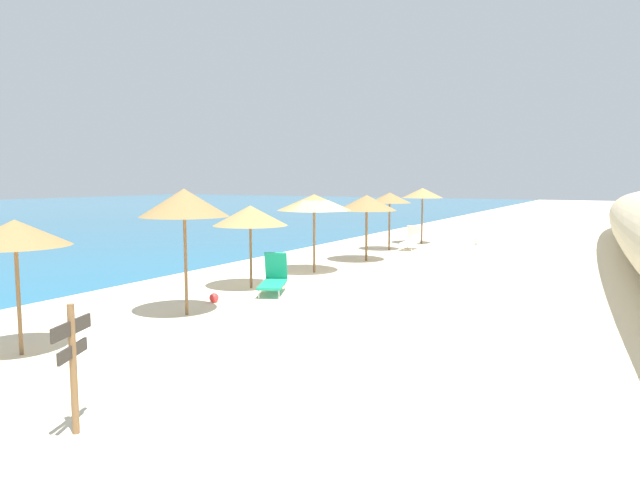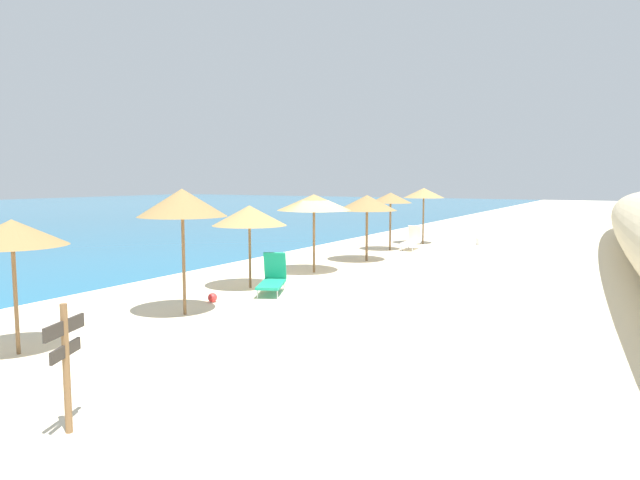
{
  "view_description": "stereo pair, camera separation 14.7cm",
  "coord_description": "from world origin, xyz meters",
  "px_view_note": "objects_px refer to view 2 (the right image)",
  "views": [
    {
      "loc": [
        -16.43,
        -8.64,
        3.21
      ],
      "look_at": [
        1.83,
        1.43,
        1.01
      ],
      "focal_mm": 32.38,
      "sensor_mm": 36.0,
      "label": 1
    },
    {
      "loc": [
        -16.36,
        -8.77,
        3.21
      ],
      "look_at": [
        1.83,
        1.43,
        1.01
      ],
      "focal_mm": 32.38,
      "sensor_mm": 36.0,
      "label": 2
    }
  ],
  "objects_px": {
    "beach_umbrella_5": "(391,198)",
    "beach_ball": "(213,298)",
    "cooler_box": "(481,241)",
    "beach_umbrella_2": "(249,216)",
    "beach_umbrella_3": "(314,202)",
    "lounge_chair_0": "(412,240)",
    "wooden_signpost": "(66,356)",
    "beach_umbrella_4": "(367,203)",
    "beach_umbrella_0": "(12,233)",
    "beach_umbrella_6": "(424,193)",
    "beach_umbrella_1": "(182,203)",
    "lounge_chair_1": "(273,278)"
  },
  "relations": [
    {
      "from": "beach_umbrella_2",
      "to": "beach_umbrella_3",
      "type": "relative_size",
      "value": 0.91
    },
    {
      "from": "beach_umbrella_0",
      "to": "beach_umbrella_2",
      "type": "relative_size",
      "value": 1.02
    },
    {
      "from": "beach_umbrella_2",
      "to": "lounge_chair_1",
      "type": "xyz_separation_m",
      "value": [
        -0.31,
        -1.0,
        -1.74
      ]
    },
    {
      "from": "beach_umbrella_4",
      "to": "beach_umbrella_5",
      "type": "xyz_separation_m",
      "value": [
        3.7,
        0.53,
        0.08
      ]
    },
    {
      "from": "beach_umbrella_6",
      "to": "wooden_signpost",
      "type": "distance_m",
      "value": 23.22
    },
    {
      "from": "beach_umbrella_0",
      "to": "beach_umbrella_6",
      "type": "relative_size",
      "value": 0.9
    },
    {
      "from": "beach_umbrella_1",
      "to": "beach_umbrella_5",
      "type": "height_order",
      "value": "beach_umbrella_1"
    },
    {
      "from": "beach_umbrella_4",
      "to": "cooler_box",
      "type": "height_order",
      "value": "beach_umbrella_4"
    },
    {
      "from": "beach_umbrella_0",
      "to": "beach_umbrella_3",
      "type": "xyz_separation_m",
      "value": [
        10.81,
        -0.08,
        0.18
      ]
    },
    {
      "from": "beach_umbrella_2",
      "to": "cooler_box",
      "type": "distance_m",
      "value": 15.21
    },
    {
      "from": "beach_umbrella_5",
      "to": "wooden_signpost",
      "type": "height_order",
      "value": "beach_umbrella_5"
    },
    {
      "from": "beach_umbrella_3",
      "to": "cooler_box",
      "type": "xyz_separation_m",
      "value": [
        11.35,
        -2.98,
        -2.25
      ]
    },
    {
      "from": "beach_umbrella_4",
      "to": "beach_umbrella_0",
      "type": "bearing_deg",
      "value": 178.09
    },
    {
      "from": "beach_umbrella_0",
      "to": "wooden_signpost",
      "type": "height_order",
      "value": "beach_umbrella_0"
    },
    {
      "from": "beach_umbrella_0",
      "to": "beach_ball",
      "type": "height_order",
      "value": "beach_umbrella_0"
    },
    {
      "from": "beach_umbrella_2",
      "to": "beach_umbrella_0",
      "type": "bearing_deg",
      "value": -178.78
    },
    {
      "from": "beach_umbrella_1",
      "to": "lounge_chair_0",
      "type": "distance_m",
      "value": 15.01
    },
    {
      "from": "beach_umbrella_3",
      "to": "lounge_chair_0",
      "type": "height_order",
      "value": "beach_umbrella_3"
    },
    {
      "from": "beach_umbrella_2",
      "to": "beach_umbrella_6",
      "type": "distance_m",
      "value": 13.8
    },
    {
      "from": "beach_umbrella_0",
      "to": "beach_umbrella_2",
      "type": "height_order",
      "value": "beach_umbrella_0"
    },
    {
      "from": "cooler_box",
      "to": "lounge_chair_0",
      "type": "bearing_deg",
      "value": 145.73
    },
    {
      "from": "beach_umbrella_3",
      "to": "beach_umbrella_5",
      "type": "height_order",
      "value": "beach_umbrella_3"
    },
    {
      "from": "lounge_chair_0",
      "to": "wooden_signpost",
      "type": "bearing_deg",
      "value": 93.66
    },
    {
      "from": "beach_umbrella_4",
      "to": "beach_ball",
      "type": "relative_size",
      "value": 10.56
    },
    {
      "from": "beach_umbrella_5",
      "to": "lounge_chair_0",
      "type": "bearing_deg",
      "value": -46.97
    },
    {
      "from": "beach_umbrella_2",
      "to": "lounge_chair_0",
      "type": "xyz_separation_m",
      "value": [
        11.3,
        -0.89,
        -1.71
      ]
    },
    {
      "from": "beach_umbrella_4",
      "to": "beach_umbrella_6",
      "type": "relative_size",
      "value": 0.93
    },
    {
      "from": "lounge_chair_0",
      "to": "lounge_chair_1",
      "type": "xyz_separation_m",
      "value": [
        -11.61,
        -0.12,
        -0.03
      ]
    },
    {
      "from": "cooler_box",
      "to": "beach_umbrella_5",
      "type": "bearing_deg",
      "value": 143.15
    },
    {
      "from": "beach_umbrella_6",
      "to": "cooler_box",
      "type": "height_order",
      "value": "beach_umbrella_6"
    },
    {
      "from": "beach_umbrella_5",
      "to": "lounge_chair_0",
      "type": "xyz_separation_m",
      "value": [
        0.73,
        -0.78,
        -1.93
      ]
    },
    {
      "from": "beach_ball",
      "to": "beach_umbrella_0",
      "type": "bearing_deg",
      "value": 177.96
    },
    {
      "from": "cooler_box",
      "to": "beach_umbrella_2",
      "type": "bearing_deg",
      "value": 167.65
    },
    {
      "from": "beach_umbrella_4",
      "to": "lounge_chair_0",
      "type": "distance_m",
      "value": 4.8
    },
    {
      "from": "beach_umbrella_2",
      "to": "cooler_box",
      "type": "xyz_separation_m",
      "value": [
        14.73,
        -3.23,
        -1.98
      ]
    },
    {
      "from": "beach_umbrella_5",
      "to": "beach_umbrella_0",
      "type": "bearing_deg",
      "value": -179.84
    },
    {
      "from": "beach_umbrella_3",
      "to": "beach_umbrella_4",
      "type": "height_order",
      "value": "beach_umbrella_3"
    },
    {
      "from": "beach_umbrella_0",
      "to": "beach_umbrella_5",
      "type": "xyz_separation_m",
      "value": [
        17.99,
        0.05,
        0.13
      ]
    },
    {
      "from": "beach_umbrella_5",
      "to": "cooler_box",
      "type": "bearing_deg",
      "value": -36.85
    },
    {
      "from": "cooler_box",
      "to": "beach_umbrella_1",
      "type": "bearing_deg",
      "value": 172.03
    },
    {
      "from": "wooden_signpost",
      "to": "beach_umbrella_4",
      "type": "bearing_deg",
      "value": -9.39
    },
    {
      "from": "beach_umbrella_5",
      "to": "wooden_signpost",
      "type": "distance_m",
      "value": 20.12
    },
    {
      "from": "beach_umbrella_3",
      "to": "beach_umbrella_1",
      "type": "bearing_deg",
      "value": -176.49
    },
    {
      "from": "beach_umbrella_0",
      "to": "beach_ball",
      "type": "bearing_deg",
      "value": -2.04
    },
    {
      "from": "beach_umbrella_3",
      "to": "wooden_signpost",
      "type": "bearing_deg",
      "value": -163.96
    },
    {
      "from": "lounge_chair_0",
      "to": "beach_umbrella_3",
      "type": "bearing_deg",
      "value": 80.76
    },
    {
      "from": "beach_umbrella_6",
      "to": "lounge_chair_0",
      "type": "height_order",
      "value": "beach_umbrella_6"
    },
    {
      "from": "beach_umbrella_4",
      "to": "beach_umbrella_3",
      "type": "bearing_deg",
      "value": 173.56
    },
    {
      "from": "beach_umbrella_5",
      "to": "beach_ball",
      "type": "xyz_separation_m",
      "value": [
        -12.72,
        -0.24,
        -2.25
      ]
    },
    {
      "from": "beach_umbrella_5",
      "to": "beach_ball",
      "type": "bearing_deg",
      "value": -178.93
    }
  ]
}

